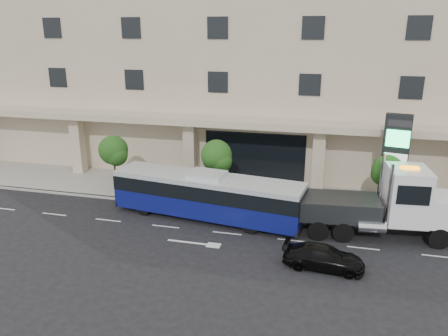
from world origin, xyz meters
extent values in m
plane|color=black|center=(0.00, 0.00, 0.00)|extent=(120.00, 120.00, 0.00)
cube|color=gray|center=(0.00, 5.00, 0.07)|extent=(120.00, 6.00, 0.15)
cube|color=gray|center=(0.00, 2.00, 0.07)|extent=(120.00, 0.30, 0.15)
cube|color=tan|center=(0.00, 15.50, 10.00)|extent=(60.00, 15.00, 20.00)
cube|color=tan|center=(0.00, 6.80, 5.20)|extent=(60.00, 2.80, 0.50)
cube|color=black|center=(0.00, 7.97, 2.15)|extent=(8.00, 0.12, 4.00)
cube|color=tan|center=(-15.00, 6.80, 2.60)|extent=(0.90, 0.90, 4.90)
cube|color=tan|center=(-5.00, 6.80, 2.60)|extent=(0.90, 0.90, 4.90)
cube|color=tan|center=(5.00, 6.80, 2.60)|extent=(0.90, 0.90, 4.90)
cylinder|color=#422B19|center=(-10.00, 3.60, 1.55)|extent=(0.14, 0.14, 2.80)
sphere|color=#1B4112|center=(-10.00, 3.60, 3.27)|extent=(2.20, 2.20, 2.20)
sphere|color=#1B4112|center=(-9.65, 3.40, 2.95)|extent=(1.65, 1.65, 1.65)
sphere|color=#1B4112|center=(-10.30, 3.80, 2.87)|extent=(1.54, 1.54, 1.54)
cylinder|color=#422B19|center=(-2.00, 3.60, 1.62)|extent=(0.14, 0.14, 2.94)
sphere|color=#1B4112|center=(-2.00, 3.60, 3.43)|extent=(2.20, 2.20, 2.20)
sphere|color=#1B4112|center=(-1.65, 3.40, 3.09)|extent=(1.65, 1.65, 1.65)
sphere|color=#1B4112|center=(-2.30, 3.80, 3.01)|extent=(1.54, 1.54, 1.54)
cylinder|color=#422B19|center=(9.50, 3.60, 1.51)|extent=(0.14, 0.14, 2.73)
sphere|color=#1B4112|center=(9.50, 3.60, 3.19)|extent=(2.00, 2.00, 2.00)
sphere|color=#1B4112|center=(9.85, 3.40, 2.88)|extent=(1.50, 1.50, 1.50)
sphere|color=#1B4112|center=(9.20, 3.80, 2.80)|extent=(1.40, 1.40, 1.40)
cylinder|color=black|center=(-6.09, -0.10, 0.52)|extent=(1.08, 0.46, 1.05)
cylinder|color=black|center=(-5.79, 2.08, 0.52)|extent=(1.08, 0.46, 1.05)
cylinder|color=black|center=(1.38, -1.15, 0.52)|extent=(1.08, 0.46, 1.05)
cylinder|color=black|center=(1.69, 1.03, 0.52)|extent=(1.08, 0.46, 1.05)
cube|color=navy|center=(-1.79, 0.41, 1.00)|extent=(12.82, 4.33, 1.26)
cube|color=black|center=(-1.79, 0.41, 2.10)|extent=(12.82, 4.37, 0.94)
cube|color=silver|center=(-1.79, 0.41, 2.72)|extent=(12.82, 4.33, 0.31)
cube|color=silver|center=(-1.79, 0.41, 3.04)|extent=(2.52, 1.98, 0.31)
cube|color=#2D3033|center=(-7.97, 1.27, 0.47)|extent=(0.50, 2.61, 0.31)
cube|color=#2D3033|center=(4.39, -0.46, 0.47)|extent=(0.50, 2.61, 0.31)
cube|color=#2D3033|center=(8.89, 0.42, 0.88)|extent=(9.46, 1.92, 0.44)
cube|color=white|center=(12.47, 0.73, 1.94)|extent=(2.43, 2.73, 1.66)
cube|color=white|center=(10.26, 0.54, 2.71)|extent=(2.45, 2.95, 3.21)
cube|color=black|center=(11.31, 0.63, 3.21)|extent=(0.31, 2.43, 1.33)
cylinder|color=silver|center=(9.16, -0.78, 2.99)|extent=(0.22, 0.22, 3.76)
cylinder|color=silver|center=(8.94, 1.64, 2.99)|extent=(0.22, 0.22, 3.76)
cube|color=#2D3033|center=(6.52, 0.21, 1.71)|extent=(4.86, 3.05, 1.22)
cube|color=#2D3033|center=(3.87, -0.02, 1.05)|extent=(1.79, 0.46, 0.24)
cube|color=#2D3033|center=(3.21, -0.08, 0.61)|extent=(0.45, 2.01, 0.20)
cube|color=orange|center=(10.26, 0.54, 4.37)|extent=(1.03, 0.47, 0.15)
cylinder|color=black|center=(12.13, -0.46, 0.61)|extent=(1.24, 0.46, 1.22)
cylinder|color=black|center=(11.92, 1.85, 0.61)|extent=(1.24, 0.46, 1.22)
cylinder|color=black|center=(6.84, -0.93, 0.61)|extent=(1.24, 0.46, 1.22)
cylinder|color=black|center=(6.64, 1.38, 0.61)|extent=(1.24, 0.46, 1.22)
cylinder|color=black|center=(5.41, -1.05, 0.61)|extent=(1.24, 0.46, 1.22)
cylinder|color=black|center=(5.20, 1.26, 0.61)|extent=(1.24, 0.46, 1.22)
imported|color=black|center=(5.81, -4.21, 0.61)|extent=(4.30, 1.97, 1.22)
cube|color=black|center=(9.94, 4.31, 3.46)|extent=(1.73, 0.87, 6.62)
cube|color=#28F083|center=(9.94, 4.00, 5.22)|extent=(1.42, 0.35, 1.10)
cube|color=silver|center=(9.94, 4.00, 3.90)|extent=(1.42, 0.35, 0.66)
cube|color=#262628|center=(9.94, 4.00, 6.21)|extent=(1.42, 0.35, 0.44)
camera|label=1|loc=(5.59, -25.05, 11.96)|focal=35.00mm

